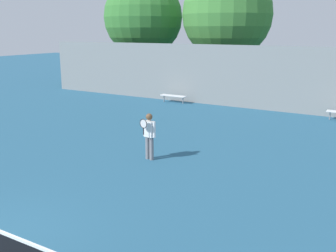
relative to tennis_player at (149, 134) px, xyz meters
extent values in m
cylinder|color=slate|center=(-0.09, 0.02, -0.49)|extent=(0.14, 0.14, 0.78)
cylinder|color=slate|center=(0.09, 0.00, -0.49)|extent=(0.14, 0.14, 0.78)
cube|color=white|center=(0.00, 0.01, 0.17)|extent=(0.35, 0.24, 0.54)
cylinder|color=white|center=(-0.21, 0.04, 0.18)|extent=(0.10, 0.10, 0.52)
cylinder|color=white|center=(0.21, -0.02, 0.18)|extent=(0.10, 0.10, 0.52)
sphere|color=brown|center=(0.00, 0.01, 0.58)|extent=(0.22, 0.22, 0.22)
cylinder|color=black|center=(-0.04, -0.27, 0.14)|extent=(0.03, 0.03, 0.22)
torus|color=black|center=(-0.04, -0.27, 0.40)|extent=(0.31, 0.07, 0.31)
cylinder|color=silver|center=(-0.04, -0.27, 0.40)|extent=(0.26, 0.04, 0.27)
cube|color=white|center=(-4.59, 9.46, -0.46)|extent=(1.63, 0.40, 0.04)
cylinder|color=gray|center=(-5.24, 9.46, -0.68)|extent=(0.06, 0.06, 0.40)
cylinder|color=gray|center=(-3.94, 9.46, -0.68)|extent=(0.06, 0.06, 0.40)
cylinder|color=gray|center=(4.14, 9.46, -0.68)|extent=(0.06, 0.06, 0.40)
cube|color=gray|center=(-0.01, 10.12, 0.83)|extent=(28.82, 0.06, 3.41)
cylinder|color=brown|center=(-9.67, 13.81, 0.54)|extent=(0.48, 0.48, 2.83)
sphere|color=#387A33|center=(-9.67, 13.81, 4.21)|extent=(5.63, 5.63, 5.63)
cylinder|color=brown|center=(-3.30, 14.10, 0.55)|extent=(0.33, 0.33, 2.85)
sphere|color=#428438|center=(-3.30, 14.10, 4.29)|extent=(5.80, 5.80, 5.80)
camera|label=1|loc=(6.97, -10.38, 3.34)|focal=42.00mm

